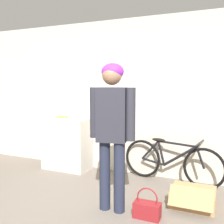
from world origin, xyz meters
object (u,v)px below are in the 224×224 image
cardboard_box (193,197)px  person (112,122)px  banana (62,117)px  bicycle (171,161)px  handbag (147,209)px

cardboard_box → person: bearing=-149.3°
person → banana: 1.90m
bicycle → person: bearing=-103.2°
person → handbag: bearing=-12.0°
person → banana: person is taller
banana → cardboard_box: 2.60m
bicycle → banana: (-1.97, -0.03, 0.60)m
banana → person: bearing=-37.7°
banana → handbag: (1.94, -1.17, -0.83)m
bicycle → banana: banana is taller
bicycle → banana: size_ratio=5.58×
handbag → person: bearing=178.0°
person → banana: bearing=132.2°
person → handbag: size_ratio=4.95×
banana → cardboard_box: size_ratio=0.50×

